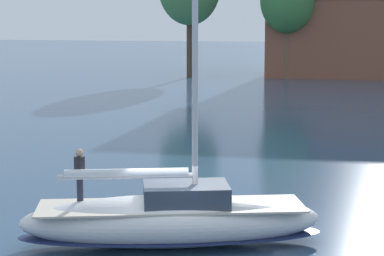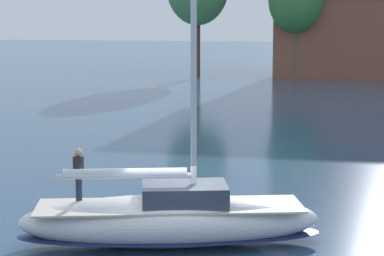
# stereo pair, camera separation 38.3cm
# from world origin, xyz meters

# --- Properties ---
(ground_plane) EXTENTS (400.00, 400.00, 0.00)m
(ground_plane) POSITION_xyz_m (0.00, 0.00, 0.00)
(ground_plane) COLOR #2D4C6B
(tree_shore_center) EXTENTS (6.23, 6.23, 12.82)m
(tree_shore_center) POSITION_xyz_m (-2.52, 64.74, 8.98)
(tree_shore_center) COLOR brown
(tree_shore_center) RESTS_ON ground
(sailboat_main) EXTENTS (9.72, 5.26, 12.87)m
(sailboat_main) POSITION_xyz_m (0.02, 0.01, 0.88)
(sailboat_main) COLOR silver
(sailboat_main) RESTS_ON ground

